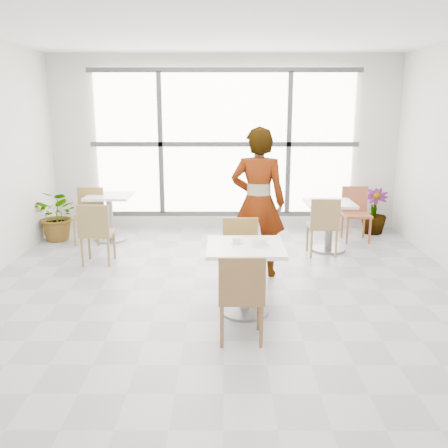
{
  "coord_description": "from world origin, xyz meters",
  "views": [
    {
      "loc": [
        0.01,
        -5.15,
        2.19
      ],
      "look_at": [
        0.0,
        -0.3,
        1.0
      ],
      "focal_mm": 39.68,
      "sensor_mm": 36.0,
      "label": 1
    }
  ],
  "objects_px": {
    "chair_near": "(241,292)",
    "chair_far": "(241,250)",
    "oatmeal_bowl": "(259,242)",
    "plant_left": "(58,215)",
    "bg_chair_right_near": "(323,223)",
    "bg_table_right": "(329,219)",
    "coffee_cup": "(237,241)",
    "bg_chair_left_far": "(90,211)",
    "person": "(258,203)",
    "plant_right": "(374,211)",
    "bg_chair_left_near": "(96,230)",
    "bg_table_left": "(110,211)",
    "main_table": "(245,266)",
    "bg_chair_right_far": "(356,210)"
  },
  "relations": [
    {
      "from": "chair_near",
      "to": "bg_chair_right_far",
      "type": "xyz_separation_m",
      "value": [
        1.97,
        3.62,
        0.0
      ]
    },
    {
      "from": "bg_chair_left_near",
      "to": "oatmeal_bowl",
      "type": "bearing_deg",
      "value": 142.7
    },
    {
      "from": "chair_far",
      "to": "plant_left",
      "type": "relative_size",
      "value": 1.04
    },
    {
      "from": "oatmeal_bowl",
      "to": "bg_chair_left_far",
      "type": "relative_size",
      "value": 0.24
    },
    {
      "from": "bg_table_left",
      "to": "plant_right",
      "type": "height_order",
      "value": "plant_right"
    },
    {
      "from": "person",
      "to": "bg_table_left",
      "type": "relative_size",
      "value": 2.55
    },
    {
      "from": "bg_table_right",
      "to": "bg_chair_right_near",
      "type": "height_order",
      "value": "bg_chair_right_near"
    },
    {
      "from": "main_table",
      "to": "bg_chair_right_far",
      "type": "xyz_separation_m",
      "value": [
        1.91,
        2.93,
        -0.02
      ]
    },
    {
      "from": "chair_far",
      "to": "chair_near",
      "type": "bearing_deg",
      "value": -91.31
    },
    {
      "from": "bg_table_right",
      "to": "bg_chair_left_far",
      "type": "relative_size",
      "value": 0.86
    },
    {
      "from": "chair_near",
      "to": "main_table",
      "type": "bearing_deg",
      "value": -94.97
    },
    {
      "from": "bg_chair_right_far",
      "to": "plant_right",
      "type": "bearing_deg",
      "value": 43.46
    },
    {
      "from": "bg_table_left",
      "to": "plant_left",
      "type": "height_order",
      "value": "plant_left"
    },
    {
      "from": "bg_chair_left_far",
      "to": "coffee_cup",
      "type": "bearing_deg",
      "value": -50.08
    },
    {
      "from": "bg_table_right",
      "to": "plant_right",
      "type": "bearing_deg",
      "value": 45.89
    },
    {
      "from": "plant_right",
      "to": "bg_chair_right_near",
      "type": "bearing_deg",
      "value": -130.66
    },
    {
      "from": "person",
      "to": "bg_chair_left_far",
      "type": "bearing_deg",
      "value": -22.13
    },
    {
      "from": "bg_chair_left_near",
      "to": "bg_chair_right_near",
      "type": "height_order",
      "value": "same"
    },
    {
      "from": "person",
      "to": "bg_chair_left_near",
      "type": "bearing_deg",
      "value": -0.56
    },
    {
      "from": "oatmeal_bowl",
      "to": "plant_right",
      "type": "height_order",
      "value": "oatmeal_bowl"
    },
    {
      "from": "chair_far",
      "to": "oatmeal_bowl",
      "type": "relative_size",
      "value": 4.14
    },
    {
      "from": "oatmeal_bowl",
      "to": "bg_chair_left_near",
      "type": "xyz_separation_m",
      "value": [
        -2.12,
        1.62,
        -0.29
      ]
    },
    {
      "from": "chair_near",
      "to": "person",
      "type": "bearing_deg",
      "value": -97.9
    },
    {
      "from": "main_table",
      "to": "plant_left",
      "type": "xyz_separation_m",
      "value": [
        -2.92,
        2.88,
        -0.1
      ]
    },
    {
      "from": "person",
      "to": "bg_chair_left_near",
      "type": "relative_size",
      "value": 2.2
    },
    {
      "from": "bg_chair_left_far",
      "to": "person",
      "type": "bearing_deg",
      "value": -31.2
    },
    {
      "from": "bg_table_left",
      "to": "bg_chair_left_near",
      "type": "height_order",
      "value": "bg_chair_left_near"
    },
    {
      "from": "main_table",
      "to": "chair_near",
      "type": "bearing_deg",
      "value": -94.97
    },
    {
      "from": "main_table",
      "to": "chair_far",
      "type": "distance_m",
      "value": 0.64
    },
    {
      "from": "main_table",
      "to": "chair_far",
      "type": "bearing_deg",
      "value": 92.63
    },
    {
      "from": "main_table",
      "to": "bg_chair_left_far",
      "type": "xyz_separation_m",
      "value": [
        -2.39,
        2.81,
        -0.02
      ]
    },
    {
      "from": "plant_left",
      "to": "bg_chair_right_near",
      "type": "bearing_deg",
      "value": -11.58
    },
    {
      "from": "plant_left",
      "to": "oatmeal_bowl",
      "type": "bearing_deg",
      "value": -43.32
    },
    {
      "from": "bg_chair_left_far",
      "to": "chair_far",
      "type": "bearing_deg",
      "value": -42.56
    },
    {
      "from": "coffee_cup",
      "to": "plant_right",
      "type": "bearing_deg",
      "value": 53.47
    },
    {
      "from": "bg_table_left",
      "to": "bg_chair_right_near",
      "type": "distance_m",
      "value": 3.41
    },
    {
      "from": "oatmeal_bowl",
      "to": "bg_chair_left_far",
      "type": "height_order",
      "value": "bg_chair_left_far"
    },
    {
      "from": "bg_table_left",
      "to": "bg_chair_left_far",
      "type": "xyz_separation_m",
      "value": [
        -0.3,
        -0.09,
        0.01
      ]
    },
    {
      "from": "bg_chair_left_far",
      "to": "plant_left",
      "type": "distance_m",
      "value": 0.55
    },
    {
      "from": "chair_near",
      "to": "person",
      "type": "distance_m",
      "value": 1.99
    },
    {
      "from": "bg_chair_right_near",
      "to": "bg_table_left",
      "type": "bearing_deg",
      "value": -14.63
    },
    {
      "from": "coffee_cup",
      "to": "bg_chair_left_far",
      "type": "xyz_separation_m",
      "value": [
        -2.3,
        2.75,
        -0.28
      ]
    },
    {
      "from": "bg_chair_left_near",
      "to": "person",
      "type": "bearing_deg",
      "value": 170.37
    },
    {
      "from": "person",
      "to": "bg_table_left",
      "type": "height_order",
      "value": "person"
    },
    {
      "from": "coffee_cup",
      "to": "plant_left",
      "type": "xyz_separation_m",
      "value": [
        -2.83,
        2.82,
        -0.36
      ]
    },
    {
      "from": "chair_near",
      "to": "chair_far",
      "type": "relative_size",
      "value": 1.0
    },
    {
      "from": "main_table",
      "to": "plant_left",
      "type": "relative_size",
      "value": 0.95
    },
    {
      "from": "main_table",
      "to": "bg_table_right",
      "type": "bearing_deg",
      "value": 59.75
    },
    {
      "from": "bg_table_right",
      "to": "bg_chair_right_near",
      "type": "relative_size",
      "value": 0.86
    },
    {
      "from": "bg_chair_right_near",
      "to": "plant_left",
      "type": "height_order",
      "value": "bg_chair_right_near"
    }
  ]
}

